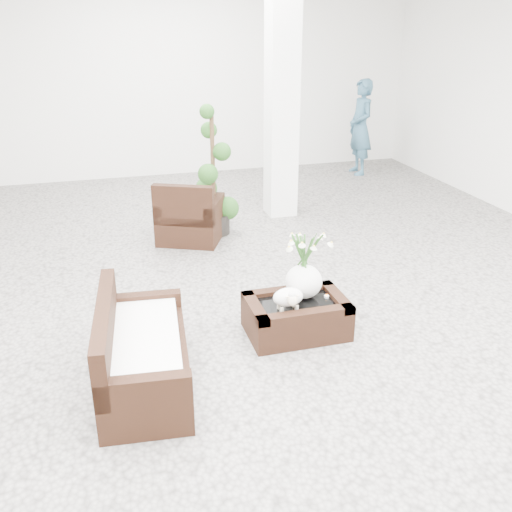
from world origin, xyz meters
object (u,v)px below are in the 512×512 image
object	(u,v)px
armchair	(190,210)
coffee_table	(296,318)
topiary	(213,172)
loveseat	(144,345)

from	to	relation	value
armchair	coffee_table	bearing A→B (deg)	125.64
topiary	armchair	bearing A→B (deg)	-157.26
coffee_table	topiary	xyz separation A→B (m)	(-0.17, 2.79, 0.68)
armchair	loveseat	world-z (taller)	armchair
coffee_table	armchair	bearing A→B (deg)	100.91
loveseat	topiary	size ratio (longest dim) A/B	0.82
armchair	loveseat	size ratio (longest dim) A/B	0.59
loveseat	topiary	world-z (taller)	topiary
topiary	loveseat	bearing A→B (deg)	-111.22
loveseat	topiary	distance (m)	3.49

